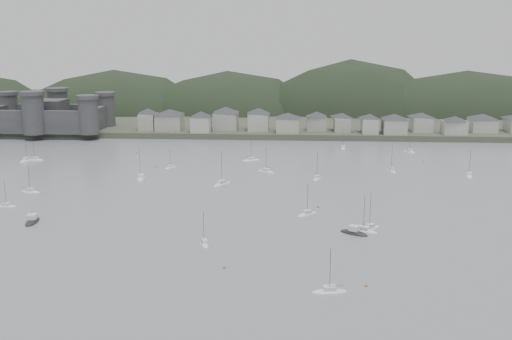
{
  "coord_description": "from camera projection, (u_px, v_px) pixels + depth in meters",
  "views": [
    {
      "loc": [
        13.0,
        -124.7,
        51.69
      ],
      "look_at": [
        0.0,
        75.0,
        6.0
      ],
      "focal_mm": 40.87,
      "sensor_mm": 36.0,
      "label": 1
    }
  ],
  "objects": [
    {
      "name": "forested_ridge",
      "position": [
        281.0,
        132.0,
        397.94
      ],
      "size": [
        851.55,
        103.94,
        102.57
      ],
      "color": "black",
      "rests_on": "ground"
    },
    {
      "name": "moored_fleet",
      "position": [
        207.0,
        187.0,
        205.16
      ],
      "size": [
        234.76,
        177.58,
        13.35
      ],
      "color": "silver",
      "rests_on": "ground"
    },
    {
      "name": "motor_launch_near",
      "position": [
        354.0,
        233.0,
        156.84
      ],
      "size": [
        8.4,
        6.72,
        3.93
      ],
      "rotation": [
        0.0,
        0.0,
        1.02
      ],
      "color": "black",
      "rests_on": "ground"
    },
    {
      "name": "motor_launch_far",
      "position": [
        32.0,
        221.0,
        166.66
      ],
      "size": [
        4.16,
        9.07,
        4.08
      ],
      "rotation": [
        0.0,
        0.0,
        3.26
      ],
      "color": "black",
      "rests_on": "ground"
    },
    {
      "name": "ground",
      "position": [
        235.0,
        268.0,
        133.65
      ],
      "size": [
        900.0,
        900.0,
        0.0
      ],
      "primitive_type": "plane",
      "color": "slate",
      "rests_on": "ground"
    },
    {
      "name": "castle",
      "position": [
        47.0,
        115.0,
        313.73
      ],
      "size": [
        66.0,
        43.0,
        20.0
      ],
      "color": "#343437",
      "rests_on": "far_shore_land"
    },
    {
      "name": "waterfront_town",
      "position": [
        365.0,
        121.0,
        306.88
      ],
      "size": [
        451.48,
        28.46,
        12.92
      ],
      "color": "gray",
      "rests_on": "far_shore_land"
    },
    {
      "name": "sailboat_lead",
      "position": [
        307.0,
        214.0,
        173.66
      ],
      "size": [
        7.2,
        6.81,
        10.3
      ],
      "rotation": [
        0.0,
        0.0,
        5.44
      ],
      "color": "silver",
      "rests_on": "ground"
    },
    {
      "name": "far_shore_land",
      "position": [
        276.0,
        108.0,
        420.31
      ],
      "size": [
        900.0,
        250.0,
        3.0
      ],
      "primitive_type": "cube",
      "color": "#383D2D",
      "rests_on": "ground"
    },
    {
      "name": "mooring_buoys",
      "position": [
        296.0,
        194.0,
        195.53
      ],
      "size": [
        144.1,
        141.2,
        0.7
      ],
      "color": "#B15B3B",
      "rests_on": "ground"
    }
  ]
}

